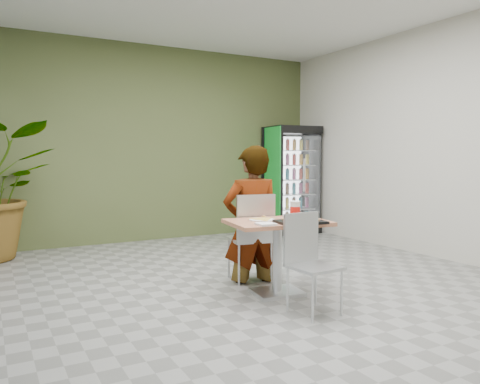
% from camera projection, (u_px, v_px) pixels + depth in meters
% --- Properties ---
extents(ground, '(7.00, 7.00, 0.00)m').
position_uv_depth(ground, '(261.00, 294.00, 4.74)').
color(ground, gray).
rests_on(ground, ground).
extents(room_envelope, '(6.00, 7.00, 3.20)m').
position_uv_depth(room_envelope, '(262.00, 135.00, 4.61)').
color(room_envelope, beige).
rests_on(room_envelope, ground).
extents(dining_table, '(1.04, 0.79, 0.75)m').
position_uv_depth(dining_table, '(277.00, 242.00, 4.68)').
color(dining_table, '#C07652').
rests_on(dining_table, ground).
extents(chair_far, '(0.50, 0.51, 0.98)m').
position_uv_depth(chair_far, '(253.00, 231.00, 5.12)').
color(chair_far, silver).
rests_on(chair_far, ground).
extents(chair_near, '(0.42, 0.42, 0.88)m').
position_uv_depth(chair_near, '(308.00, 254.00, 4.18)').
color(chair_near, silver).
rests_on(chair_near, ground).
extents(seated_woman, '(0.73, 0.54, 1.81)m').
position_uv_depth(seated_woman, '(252.00, 227.00, 5.17)').
color(seated_woman, black).
rests_on(seated_woman, ground).
extents(pizza_plate, '(0.35, 0.35, 0.03)m').
position_uv_depth(pizza_plate, '(262.00, 219.00, 4.68)').
color(pizza_plate, white).
rests_on(pizza_plate, dining_table).
extents(soda_cup, '(0.11, 0.11, 0.19)m').
position_uv_depth(soda_cup, '(295.00, 211.00, 4.74)').
color(soda_cup, white).
rests_on(soda_cup, dining_table).
extents(napkin_stack, '(0.17, 0.17, 0.02)m').
position_uv_depth(napkin_stack, '(266.00, 224.00, 4.35)').
color(napkin_stack, white).
rests_on(napkin_stack, dining_table).
extents(cafeteria_tray, '(0.48, 0.37, 0.03)m').
position_uv_depth(cafeteria_tray, '(301.00, 222.00, 4.48)').
color(cafeteria_tray, black).
rests_on(cafeteria_tray, dining_table).
extents(beverage_fridge, '(0.96, 0.78, 1.93)m').
position_uv_depth(beverage_fridge, '(292.00, 180.00, 8.54)').
color(beverage_fridge, black).
rests_on(beverage_fridge, ground).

